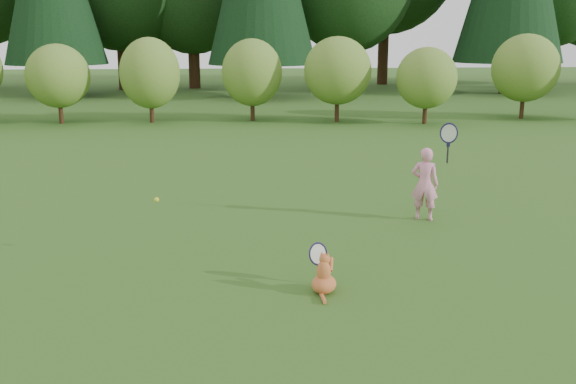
{
  "coord_description": "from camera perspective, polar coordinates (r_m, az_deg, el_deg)",
  "views": [
    {
      "loc": [
        -0.56,
        -7.38,
        2.69
      ],
      "look_at": [
        0.2,
        0.8,
        0.7
      ],
      "focal_mm": 40.0,
      "sensor_mm": 36.0,
      "label": 1
    }
  ],
  "objects": [
    {
      "name": "shrub_row",
      "position": [
        20.43,
        -3.77,
        9.97
      ],
      "size": [
        28.0,
        3.0,
        2.8
      ],
      "primitive_type": null,
      "color": "olive",
      "rests_on": "ground"
    },
    {
      "name": "tennis_ball",
      "position": [
        7.97,
        -11.61,
        -0.67
      ],
      "size": [
        0.06,
        0.06,
        0.06
      ],
      "color": "yellow",
      "rests_on": "ground"
    },
    {
      "name": "ground",
      "position": [
        7.88,
        -0.92,
        -6.36
      ],
      "size": [
        100.0,
        100.0,
        0.0
      ],
      "primitive_type": "plane",
      "color": "#2B5016",
      "rests_on": "ground"
    },
    {
      "name": "child",
      "position": [
        9.8,
        12.14,
        0.86
      ],
      "size": [
        0.64,
        0.41,
        1.66
      ],
      "rotation": [
        0.0,
        0.0,
        2.73
      ],
      "color": "pink",
      "rests_on": "ground"
    },
    {
      "name": "cat",
      "position": [
        6.97,
        3.2,
        -7.08
      ],
      "size": [
        0.45,
        0.64,
        0.61
      ],
      "rotation": [
        0.0,
        0.0,
        -0.42
      ],
      "color": "#BA6223",
      "rests_on": "ground"
    }
  ]
}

